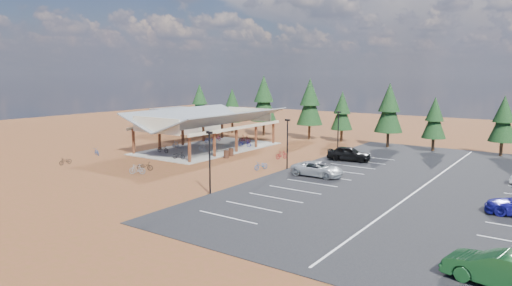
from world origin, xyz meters
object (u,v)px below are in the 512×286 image
object	(u,v)px
bike_0	(163,149)
bike_6	(245,143)
lamp_post_0	(210,158)
bike_2	(210,140)
bike_14	(261,165)
bike_7	(245,139)
bike_15	(282,155)
trash_bin_1	(231,152)
car_5	(502,270)
bike_12	(145,166)
lamp_post_2	(338,129)
bike_1	(176,145)
bike_8	(66,161)
bike_pavilion	(208,120)
bike_10	(97,152)
bike_4	(179,155)
trash_bin_0	(226,154)
outbuilding	(188,120)
car_2	(318,169)
car_4	(349,153)
bike_5	(202,148)
lamp_post_1	(287,140)
bike_13	(137,169)
bike_3	(217,137)

from	to	relation	value
bike_0	bike_6	bearing A→B (deg)	-27.57
lamp_post_0	bike_2	bearing A→B (deg)	130.98
bike_0	bike_14	distance (m)	15.29
bike_7	bike_15	size ratio (longest dim) A/B	1.11
trash_bin_1	bike_15	xyz separation A→B (m)	(5.94, 1.83, 0.03)
trash_bin_1	car_5	xyz separation A→B (m)	(31.03, -19.43, 0.42)
bike_0	bike_12	size ratio (longest dim) A/B	1.11
lamp_post_2	bike_1	bearing A→B (deg)	-151.21
bike_8	car_5	xyz separation A→B (m)	(42.36, -5.06, 0.47)
bike_pavilion	bike_10	bearing A→B (deg)	-124.71
bike_4	bike_8	distance (m)	12.05
lamp_post_2	car_5	distance (m)	36.08
lamp_post_0	trash_bin_0	xyz separation A→B (m)	(-8.95, 13.18, -2.53)
outbuilding	car_2	world-z (taller)	outbuilding
bike_15	car_4	size ratio (longest dim) A/B	0.33
bike_1	bike_6	xyz separation A→B (m)	(6.24, 6.50, -0.05)
bike_5	bike_15	bearing A→B (deg)	-59.66
lamp_post_0	bike_12	bearing A→B (deg)	164.54
car_2	bike_7	bearing A→B (deg)	53.28
bike_7	bike_10	xyz separation A→B (m)	(-8.94, -17.76, -0.22)
lamp_post_0	car_5	world-z (taller)	lamp_post_0
lamp_post_1	car_4	bearing A→B (deg)	66.29
bike_8	car_2	world-z (taller)	car_2
outbuilding	trash_bin_1	size ratio (longest dim) A/B	12.22
lamp_post_2	bike_0	size ratio (longest dim) A/B	2.73
lamp_post_2	bike_5	distance (m)	16.96
trash_bin_0	bike_13	size ratio (longest dim) A/B	0.55
bike_pavilion	lamp_post_2	world-z (taller)	lamp_post_2
bike_1	bike_2	bearing A→B (deg)	11.09
bike_pavilion	bike_13	bearing A→B (deg)	-74.35
lamp_post_1	car_4	size ratio (longest dim) A/B	1.07
bike_pavilion	bike_14	bearing A→B (deg)	-27.62
lamp_post_0	bike_2	size ratio (longest dim) A/B	2.85
bike_8	car_5	world-z (taller)	car_5
trash_bin_0	bike_4	size ratio (longest dim) A/B	0.58
bike_4	bike_13	xyz separation A→B (m)	(2.04, -7.72, -0.01)
bike_3	bike_8	xyz separation A→B (m)	(-2.09, -22.68, -0.22)
bike_10	car_2	bearing A→B (deg)	119.70
bike_1	bike_6	world-z (taller)	bike_1
lamp_post_0	bike_10	bearing A→B (deg)	166.02
bike_pavilion	lamp_post_0	world-z (taller)	lamp_post_0
bike_1	bike_8	bearing A→B (deg)	-177.32
lamp_post_1	trash_bin_0	xyz separation A→B (m)	(-8.95, 1.18, -2.53)
bike_15	bike_6	bearing A→B (deg)	-3.95
bike_1	bike_4	world-z (taller)	bike_1
lamp_post_0	bike_2	world-z (taller)	lamp_post_0
trash_bin_1	car_4	size ratio (longest dim) A/B	0.19
bike_7	bike_10	distance (m)	19.88
bike_pavilion	bike_10	world-z (taller)	bike_pavilion
trash_bin_0	car_2	size ratio (longest dim) A/B	0.18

